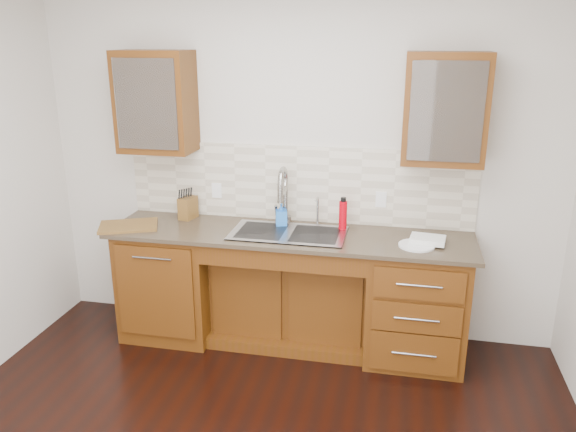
% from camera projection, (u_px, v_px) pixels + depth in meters
% --- Properties ---
extents(wall_back, '(4.00, 0.10, 2.70)m').
position_uv_depth(wall_back, '(298.00, 164.00, 4.35)').
color(wall_back, beige).
rests_on(wall_back, ground).
extents(base_cabinet_left, '(0.70, 0.62, 0.88)m').
position_uv_depth(base_cabinet_left, '(173.00, 280.00, 4.48)').
color(base_cabinet_left, '#593014').
rests_on(base_cabinet_left, ground).
extents(base_cabinet_center, '(1.20, 0.44, 0.70)m').
position_uv_depth(base_cabinet_center, '(291.00, 296.00, 4.41)').
color(base_cabinet_center, '#593014').
rests_on(base_cabinet_center, ground).
extents(base_cabinet_right, '(0.70, 0.62, 0.88)m').
position_uv_depth(base_cabinet_right, '(416.00, 301.00, 4.11)').
color(base_cabinet_right, '#593014').
rests_on(base_cabinet_right, ground).
extents(countertop, '(2.70, 0.65, 0.03)m').
position_uv_depth(countertop, '(289.00, 235.00, 4.14)').
color(countertop, '#84705B').
rests_on(countertop, base_cabinet_left).
extents(backsplash, '(2.70, 0.02, 0.59)m').
position_uv_depth(backsplash, '(297.00, 184.00, 4.34)').
color(backsplash, beige).
rests_on(backsplash, wall_back).
extents(sink, '(0.84, 0.46, 0.19)m').
position_uv_depth(sink, '(288.00, 244.00, 4.15)').
color(sink, '#9E9EA5').
rests_on(sink, countertop).
extents(faucet, '(0.04, 0.04, 0.40)m').
position_uv_depth(faucet, '(285.00, 199.00, 4.29)').
color(faucet, '#999993').
rests_on(faucet, countertop).
extents(filter_tap, '(0.02, 0.02, 0.24)m').
position_uv_depth(filter_tap, '(318.00, 210.00, 4.28)').
color(filter_tap, '#999993').
rests_on(filter_tap, countertop).
extents(upper_cabinet_left, '(0.55, 0.34, 0.75)m').
position_uv_depth(upper_cabinet_left, '(156.00, 102.00, 4.21)').
color(upper_cabinet_left, '#593014').
rests_on(upper_cabinet_left, wall_back).
extents(upper_cabinet_right, '(0.55, 0.34, 0.75)m').
position_uv_depth(upper_cabinet_right, '(445.00, 109.00, 3.80)').
color(upper_cabinet_right, '#593014').
rests_on(upper_cabinet_right, wall_back).
extents(outlet_left, '(0.08, 0.01, 0.12)m').
position_uv_depth(outlet_left, '(217.00, 190.00, 4.48)').
color(outlet_left, white).
rests_on(outlet_left, backsplash).
extents(outlet_right, '(0.08, 0.01, 0.12)m').
position_uv_depth(outlet_right, '(381.00, 200.00, 4.23)').
color(outlet_right, white).
rests_on(outlet_right, backsplash).
extents(soap_bottle, '(0.10, 0.11, 0.19)m').
position_uv_depth(soap_bottle, '(281.00, 214.00, 4.27)').
color(soap_bottle, blue).
rests_on(soap_bottle, countertop).
extents(water_bottle, '(0.08, 0.08, 0.22)m').
position_uv_depth(water_bottle, '(343.00, 216.00, 4.17)').
color(water_bottle, '#BD000D').
rests_on(water_bottle, countertop).
extents(plate, '(0.28, 0.28, 0.01)m').
position_uv_depth(plate, '(417.00, 245.00, 3.87)').
color(plate, white).
rests_on(plate, countertop).
extents(dish_towel, '(0.26, 0.20, 0.04)m').
position_uv_depth(dish_towel, '(428.00, 240.00, 3.91)').
color(dish_towel, silver).
rests_on(dish_towel, plate).
extents(knife_block, '(0.13, 0.17, 0.17)m').
position_uv_depth(knife_block, '(188.00, 208.00, 4.45)').
color(knife_block, brown).
rests_on(knife_block, countertop).
extents(cutting_board, '(0.51, 0.44, 0.02)m').
position_uv_depth(cutting_board, '(128.00, 226.00, 4.27)').
color(cutting_board, '#945527').
rests_on(cutting_board, countertop).
extents(cup_left_a, '(0.12, 0.12, 0.09)m').
position_uv_depth(cup_left_a, '(151.00, 109.00, 4.23)').
color(cup_left_a, silver).
rests_on(cup_left_a, upper_cabinet_left).
extents(cup_left_b, '(0.12, 0.12, 0.08)m').
position_uv_depth(cup_left_b, '(175.00, 110.00, 4.20)').
color(cup_left_b, white).
rests_on(cup_left_b, upper_cabinet_left).
extents(cup_right_a, '(0.13, 0.13, 0.09)m').
position_uv_depth(cup_right_a, '(429.00, 117.00, 3.84)').
color(cup_right_a, white).
rests_on(cup_right_a, upper_cabinet_right).
extents(cup_right_b, '(0.13, 0.13, 0.09)m').
position_uv_depth(cup_right_b, '(465.00, 117.00, 3.79)').
color(cup_right_b, white).
rests_on(cup_right_b, upper_cabinet_right).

